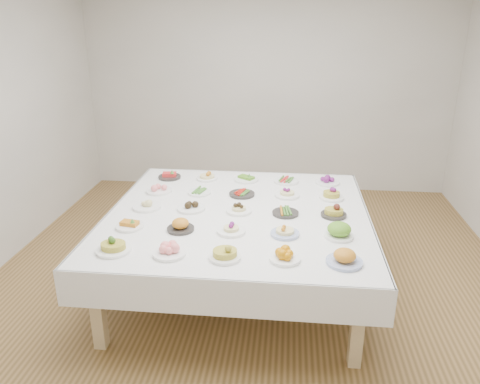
# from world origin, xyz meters

# --- Properties ---
(room_envelope) EXTENTS (5.02, 5.02, 2.81)m
(room_envelope) POSITION_xyz_m (0.00, 0.00, 1.83)
(room_envelope) COLOR olive
(room_envelope) RESTS_ON ground
(display_table) EXTENTS (2.26, 2.26, 0.75)m
(display_table) POSITION_xyz_m (-0.10, -0.24, 0.69)
(display_table) COLOR white
(display_table) RESTS_ON ground
(dish_0) EXTENTS (0.25, 0.25, 0.15)m
(dish_0) POSITION_xyz_m (-0.92, -1.05, 0.82)
(dish_0) COLOR white
(dish_0) RESTS_ON display_table
(dish_1) EXTENTS (0.23, 0.23, 0.11)m
(dish_1) POSITION_xyz_m (-0.50, -1.06, 0.80)
(dish_1) COLOR white
(dish_1) RESTS_ON display_table
(dish_2) EXTENTS (0.24, 0.23, 0.15)m
(dish_2) POSITION_xyz_m (-0.10, -1.07, 0.82)
(dish_2) COLOR white
(dish_2) RESTS_ON display_table
(dish_3) EXTENTS (0.22, 0.22, 0.10)m
(dish_3) POSITION_xyz_m (0.32, -1.05, 0.79)
(dish_3) COLOR white
(dish_3) RESTS_ON display_table
(dish_4) EXTENTS (0.25, 0.25, 0.13)m
(dish_4) POSITION_xyz_m (0.73, -1.05, 0.81)
(dish_4) COLOR #4C66B2
(dish_4) RESTS_ON display_table
(dish_5) EXTENTS (0.22, 0.22, 0.09)m
(dish_5) POSITION_xyz_m (-0.93, -0.65, 0.79)
(dish_5) COLOR white
(dish_5) RESTS_ON display_table
(dish_6) EXTENTS (0.21, 0.21, 0.11)m
(dish_6) POSITION_xyz_m (-0.52, -0.65, 0.80)
(dish_6) COLOR #2C2A27
(dish_6) RESTS_ON display_table
(dish_7) EXTENTS (0.22, 0.22, 0.11)m
(dish_7) POSITION_xyz_m (-0.11, -0.65, 0.80)
(dish_7) COLOR white
(dish_7) RESTS_ON display_table
(dish_8) EXTENTS (0.22, 0.22, 0.11)m
(dish_8) POSITION_xyz_m (0.31, -0.65, 0.80)
(dish_8) COLOR #4C66B2
(dish_8) RESTS_ON display_table
(dish_9) EXTENTS (0.26, 0.26, 0.14)m
(dish_9) POSITION_xyz_m (0.73, -0.65, 0.82)
(dish_9) COLOR white
(dish_9) RESTS_ON display_table
(dish_10) EXTENTS (0.25, 0.25, 0.10)m
(dish_10) POSITION_xyz_m (-0.92, -0.23, 0.79)
(dish_10) COLOR white
(dish_10) RESTS_ON display_table
(dish_11) EXTENTS (0.24, 0.24, 0.10)m
(dish_11) POSITION_xyz_m (-0.52, -0.23, 0.79)
(dish_11) COLOR white
(dish_11) RESTS_ON display_table
(dish_12) EXTENTS (0.22, 0.22, 0.10)m
(dish_12) POSITION_xyz_m (-0.09, -0.24, 0.79)
(dish_12) COLOR white
(dish_12) RESTS_ON display_table
(dish_13) EXTENTS (0.22, 0.22, 0.05)m
(dish_13) POSITION_xyz_m (0.31, -0.24, 0.77)
(dish_13) COLOR #2C2A27
(dish_13) RESTS_ON display_table
(dish_14) EXTENTS (0.22, 0.22, 0.14)m
(dish_14) POSITION_xyz_m (0.72, -0.24, 0.82)
(dish_14) COLOR #2C2A27
(dish_14) RESTS_ON display_table
(dish_15) EXTENTS (0.25, 0.25, 0.10)m
(dish_15) POSITION_xyz_m (-0.92, 0.17, 0.79)
(dish_15) COLOR white
(dish_15) RESTS_ON display_table
(dish_16) EXTENTS (0.22, 0.22, 0.05)m
(dish_16) POSITION_xyz_m (-0.52, 0.17, 0.77)
(dish_16) COLOR white
(dish_16) RESTS_ON display_table
(dish_17) EXTENTS (0.24, 0.24, 0.05)m
(dish_17) POSITION_xyz_m (-0.11, 0.17, 0.77)
(dish_17) COLOR #2C2A27
(dish_17) RESTS_ON display_table
(dish_18) EXTENTS (0.23, 0.23, 0.11)m
(dish_18) POSITION_xyz_m (0.32, 0.19, 0.80)
(dish_18) COLOR white
(dish_18) RESTS_ON display_table
(dish_19) EXTENTS (0.23, 0.23, 0.12)m
(dish_19) POSITION_xyz_m (0.73, 0.17, 0.80)
(dish_19) COLOR white
(dish_19) RESTS_ON display_table
(dish_20) EXTENTS (0.23, 0.23, 0.10)m
(dish_20) POSITION_xyz_m (-0.92, 0.59, 0.79)
(dish_20) COLOR #2C2A27
(dish_20) RESTS_ON display_table
(dish_21) EXTENTS (0.22, 0.22, 0.13)m
(dish_21) POSITION_xyz_m (-0.52, 0.58, 0.81)
(dish_21) COLOR white
(dish_21) RESTS_ON display_table
(dish_22) EXTENTS (0.25, 0.25, 0.10)m
(dish_22) POSITION_xyz_m (-0.11, 0.59, 0.79)
(dish_22) COLOR white
(dish_22) RESTS_ON display_table
(dish_23) EXTENTS (0.27, 0.24, 0.06)m
(dish_23) POSITION_xyz_m (0.30, 0.58, 0.78)
(dish_23) COLOR white
(dish_23) RESTS_ON display_table
(dish_24) EXTENTS (0.24, 0.24, 0.11)m
(dish_24) POSITION_xyz_m (0.72, 0.59, 0.80)
(dish_24) COLOR white
(dish_24) RESTS_ON display_table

